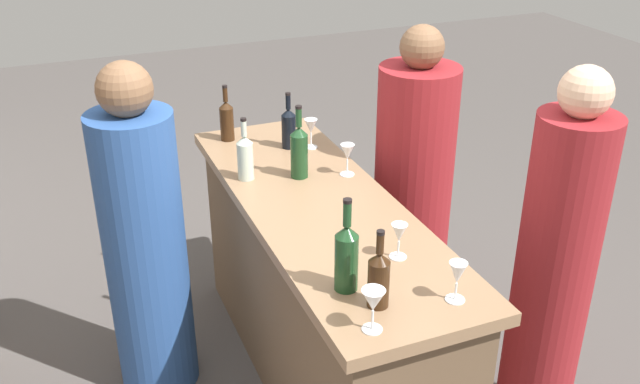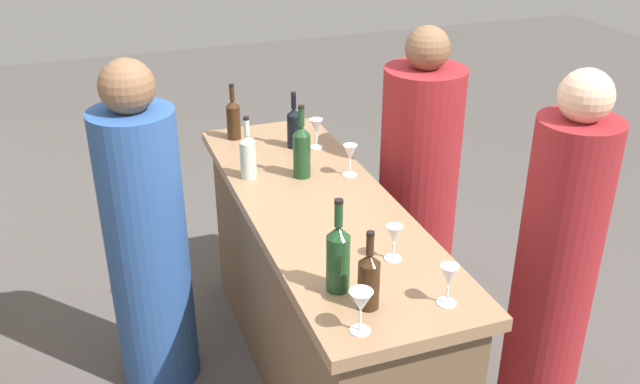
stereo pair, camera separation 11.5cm
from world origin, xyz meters
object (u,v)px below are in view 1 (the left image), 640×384
Objects in this scene: wine_glass_near_left at (347,154)px; wine_glass_far_left at (399,234)px; wine_bottle_center_olive_green at (299,150)px; wine_glass_far_center at (373,302)px; person_server_behind at (145,248)px; wine_bottle_far_right_amber_brown at (227,120)px; wine_bottle_leftmost_amber_brown at (379,278)px; wine_bottle_rightmost_near_black at (289,127)px; person_center_guest at (554,275)px; wine_bottle_second_left_olive_green at (346,256)px; wine_glass_near_center at (311,127)px; person_left_guest at (412,195)px; wine_bottle_second_right_clear_pale at (245,156)px; wine_glass_near_right at (457,275)px.

wine_glass_near_left is 1.08× the size of wine_glass_far_left.
wine_glass_far_center is at bearing 170.60° from wine_bottle_center_olive_green.
wine_bottle_far_right_amber_brown is at bearing 63.25° from person_server_behind.
wine_bottle_leftmost_amber_brown is 1.89× the size of wine_glass_near_left.
wine_bottle_rightmost_near_black is (1.34, -0.18, 0.00)m from wine_bottle_leftmost_amber_brown.
wine_glass_far_left is at bearing -26.15° from person_server_behind.
wine_bottle_second_left_olive_green is at bearing -21.44° from person_center_guest.
wine_glass_near_center is 0.09× the size of person_left_guest.
wine_bottle_second_left_olive_green is at bearing 113.06° from wine_glass_far_left.
wine_bottle_second_left_olive_green is 2.31× the size of wine_glass_far_center.
person_server_behind is at bearing 4.45° from person_left_guest.
person_server_behind reaches higher than wine_glass_far_center.
person_server_behind is (0.88, 1.46, -0.04)m from person_center_guest.
wine_glass_near_center is (0.29, -0.17, -0.02)m from wine_bottle_center_olive_green.
wine_glass_far_center is 1.01m from person_center_guest.
wine_bottle_far_right_amber_brown is at bearing 18.35° from wine_bottle_center_olive_green.
person_center_guest is (-0.89, -0.14, 0.03)m from person_left_guest.
wine_bottle_second_right_clear_pale is 1.38m from person_center_guest.
wine_glass_near_center is at bearing -30.52° from wine_bottle_center_olive_green.
person_left_guest reaches higher than wine_glass_near_center.
wine_bottle_second_right_clear_pale is 2.11× the size of wine_glass_far_left.
person_left_guest is at bearing -34.72° from wine_bottle_leftmost_amber_brown.
wine_bottle_far_right_amber_brown is (0.54, 0.18, -0.02)m from wine_bottle_center_olive_green.
wine_glass_far_left is (-1.11, -0.02, -0.01)m from wine_bottle_rightmost_near_black.
wine_glass_near_center is (1.17, -0.34, -0.02)m from wine_bottle_second_left_olive_green.
person_left_guest is at bearing -121.20° from wine_glass_near_center.
wine_bottle_center_olive_green reaches higher than wine_bottle_second_right_clear_pale.
wine_glass_near_right is 1.06× the size of wine_glass_far_left.
wine_glass_far_left is at bearing 9.03° from wine_glass_near_right.
wine_glass_near_right is at bearing -172.79° from wine_bottle_center_olive_green.
wine_bottle_far_right_amber_brown is 2.09× the size of wine_glass_far_left.
wine_bottle_second_right_clear_pale is 1.19m from wine_glass_far_center.
wine_bottle_center_olive_green is 0.70m from person_left_guest.
wine_bottle_second_left_olive_green is at bearing 155.46° from wine_glass_near_left.
wine_glass_far_center is at bearing 175.89° from wine_bottle_second_left_olive_green.
wine_bottle_center_olive_green is at bearing 17.09° from person_server_behind.
wine_bottle_second_right_clear_pale is 0.18× the size of person_left_guest.
wine_glass_near_right is at bearing 178.59° from wine_glass_near_center.
wine_glass_near_right is 0.09× the size of person_center_guest.
wine_bottle_center_olive_green is 0.34m from wine_glass_near_center.
wine_bottle_second_right_clear_pale is 0.19× the size of person_server_behind.
wine_glass_far_left is 1.00m from person_left_guest.
wine_bottle_second_right_clear_pale is 0.40m from wine_bottle_rightmost_near_black.
wine_bottle_second_left_olive_green is 2.49× the size of wine_glass_far_left.
person_center_guest reaches higher than wine_glass_far_center.
person_center_guest is (-0.93, -0.97, -0.29)m from wine_bottle_second_right_clear_pale.
person_center_guest reaches higher than person_left_guest.
person_left_guest is at bearing -34.63° from wine_glass_far_center.
wine_bottle_leftmost_amber_brown is 1.30m from person_left_guest.
wine_bottle_leftmost_amber_brown is at bearing 167.73° from wine_glass_near_center.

